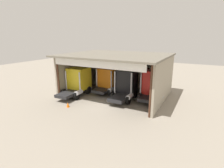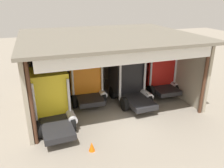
{
  "view_description": "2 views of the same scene",
  "coord_description": "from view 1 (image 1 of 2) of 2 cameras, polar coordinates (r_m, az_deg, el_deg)",
  "views": [
    {
      "loc": [
        10.0,
        -15.4,
        7.57
      ],
      "look_at": [
        0.0,
        3.36,
        1.85
      ],
      "focal_mm": 28.19,
      "sensor_mm": 36.0,
      "label": 1
    },
    {
      "loc": [
        -5.27,
        -11.95,
        8.16
      ],
      "look_at": [
        0.0,
        3.36,
        1.85
      ],
      "focal_mm": 36.32,
      "sensor_mm": 36.0,
      "label": 2
    }
  ],
  "objects": [
    {
      "name": "ground_plane",
      "position": [
        19.86,
        -4.61,
        -7.39
      ],
      "size": [
        80.0,
        80.0,
        0.0
      ],
      "primitive_type": "plane",
      "color": "gray",
      "rests_on": "ground"
    },
    {
      "name": "traffic_cone",
      "position": [
        20.25,
        -14.12,
        -6.51
      ],
      "size": [
        0.36,
        0.36,
        0.56
      ],
      "primitive_type": "cone",
      "color": "orange",
      "rests_on": "ground"
    },
    {
      "name": "truck_orange_center_bay",
      "position": [
        24.47,
        -1.2,
        1.42
      ],
      "size": [
        2.79,
        4.35,
        3.37
      ],
      "rotation": [
        0.0,
        0.0,
        -0.04
      ],
      "color": "orange",
      "rests_on": "ground"
    },
    {
      "name": "workshop_shed",
      "position": [
        23.55,
        2.55,
        5.72
      ],
      "size": [
        12.76,
        10.65,
        5.48
      ],
      "color": "#9E937F",
      "rests_on": "ground"
    },
    {
      "name": "tool_cart",
      "position": [
        27.95,
        -0.89,
        0.41
      ],
      "size": [
        0.9,
        0.6,
        1.0
      ],
      "primitive_type": "cube",
      "color": "black",
      "rests_on": "ground"
    },
    {
      "name": "truck_yellow_right_bay",
      "position": [
        23.84,
        -10.98,
        1.0
      ],
      "size": [
        2.72,
        5.41,
        3.61
      ],
      "rotation": [
        0.0,
        0.0,
        0.05
      ],
      "color": "yellow",
      "rests_on": "ground"
    },
    {
      "name": "oil_drum",
      "position": [
        27.85,
        0.15,
        0.28
      ],
      "size": [
        0.58,
        0.58,
        0.92
      ],
      "primitive_type": "cylinder",
      "color": "#194CB2",
      "rests_on": "ground"
    },
    {
      "name": "truck_red_left_bay",
      "position": [
        21.78,
        13.3,
        -0.22
      ],
      "size": [
        2.78,
        4.38,
        3.71
      ],
      "rotation": [
        0.0,
        0.0,
        -0.02
      ],
      "color": "red",
      "rests_on": "ground"
    },
    {
      "name": "truck_black_yard_outside",
      "position": [
        21.87,
        4.45,
        -0.14
      ],
      "size": [
        2.65,
        4.98,
        3.6
      ],
      "rotation": [
        0.0,
        0.0,
        0.04
      ],
      "color": "black",
      "rests_on": "ground"
    }
  ]
}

